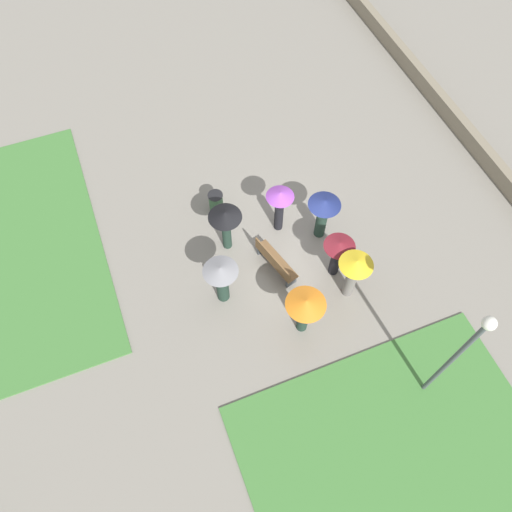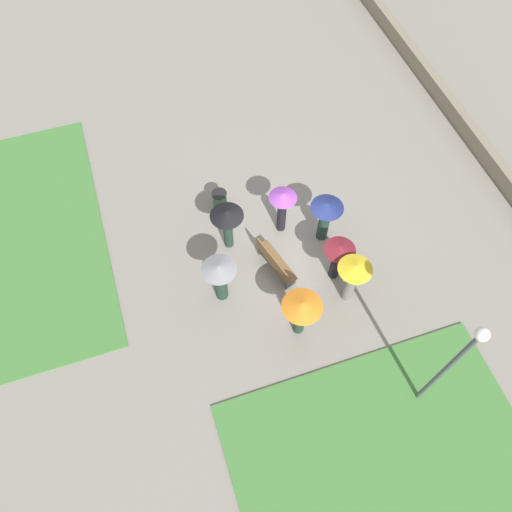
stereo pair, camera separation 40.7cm
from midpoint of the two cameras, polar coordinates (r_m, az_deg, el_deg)
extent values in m
plane|color=gray|center=(16.80, 2.91, 1.42)|extent=(90.00, 90.00, 0.00)
cube|color=#427A38|center=(14.78, 16.32, -23.71)|extent=(7.27, 8.01, 0.06)
cube|color=gray|center=(20.16, 25.24, 9.00)|extent=(45.00, 0.35, 0.65)
cube|color=brown|center=(15.94, 1.64, -0.58)|extent=(1.78, 0.87, 0.05)
cube|color=brown|center=(15.67, 1.14, -0.47)|extent=(1.68, 0.51, 0.45)
cube|color=#383D42|center=(15.87, 3.31, -2.90)|extent=(0.18, 0.39, 0.40)
cube|color=#383D42|center=(16.44, -0.01, 0.87)|extent=(0.18, 0.39, 0.40)
cylinder|color=#474C51|center=(13.40, 20.42, -11.31)|extent=(0.12, 0.12, 4.57)
sphere|color=white|center=(11.28, 24.18, -7.06)|extent=(0.32, 0.32, 0.32)
cylinder|color=#335638|center=(17.31, -5.26, 6.08)|extent=(0.48, 0.48, 0.80)
cylinder|color=black|center=(16.98, -5.37, 6.92)|extent=(0.52, 0.52, 0.03)
cylinder|color=#1E3328|center=(16.33, -4.07, 2.24)|extent=(0.36, 0.36, 1.08)
sphere|color=beige|center=(15.79, -4.21, 3.51)|extent=(0.21, 0.21, 0.21)
cylinder|color=#4C4C4F|center=(15.56, -4.27, 4.09)|extent=(0.02, 0.02, 0.35)
cone|color=black|center=(15.32, -4.35, 4.71)|extent=(1.06, 1.06, 0.24)
cylinder|color=black|center=(15.98, 8.28, -0.84)|extent=(0.45, 0.45, 1.00)
sphere|color=brown|center=(15.47, 8.55, 0.25)|extent=(0.19, 0.19, 0.19)
cylinder|color=#4C4C4F|center=(15.24, 8.68, 0.77)|extent=(0.02, 0.02, 0.35)
cone|color=maroon|center=(15.01, 8.82, 1.31)|extent=(0.97, 0.97, 0.20)
cylinder|color=slate|center=(15.61, 9.92, -3.09)|extent=(0.37, 0.37, 1.17)
sphere|color=beige|center=(15.00, 10.32, -1.85)|extent=(0.22, 0.22, 0.22)
cylinder|color=#4C4C4F|center=(14.75, 10.49, -1.32)|extent=(0.02, 0.02, 0.35)
cone|color=gold|center=(14.52, 10.66, -0.79)|extent=(1.02, 1.02, 0.20)
cylinder|color=#1E3328|center=(16.67, 6.70, 3.59)|extent=(0.47, 0.47, 1.06)
sphere|color=beige|center=(16.15, 6.93, 4.87)|extent=(0.22, 0.22, 0.22)
cylinder|color=#4C4C4F|center=(15.92, 7.04, 5.47)|extent=(0.02, 0.02, 0.35)
cone|color=navy|center=(15.70, 7.15, 6.06)|extent=(1.05, 1.05, 0.21)
cylinder|color=black|center=(16.68, 1.91, 4.46)|extent=(0.41, 0.41, 1.16)
sphere|color=#997051|center=(16.13, 1.98, 5.83)|extent=(0.19, 0.19, 0.19)
cylinder|color=#4C4C4F|center=(15.91, 2.01, 6.41)|extent=(0.02, 0.02, 0.35)
cone|color=#703389|center=(15.70, 2.04, 7.01)|extent=(0.91, 0.91, 0.19)
cylinder|color=#1E3328|center=(14.97, 4.57, -7.30)|extent=(0.38, 0.38, 1.04)
sphere|color=tan|center=(14.39, 4.75, -6.30)|extent=(0.22, 0.22, 0.22)
cylinder|color=#4C4C4F|center=(14.13, 4.83, -5.83)|extent=(0.02, 0.02, 0.35)
cone|color=orange|center=(13.87, 4.91, -5.33)|extent=(1.17, 1.17, 0.22)
cylinder|color=#1E3328|center=(15.38, -4.58, -3.72)|extent=(0.53, 0.53, 1.11)
sphere|color=brown|center=(14.80, -4.76, -2.58)|extent=(0.20, 0.20, 0.20)
cylinder|color=#4C4C4F|center=(14.56, -4.83, -2.07)|extent=(0.02, 0.02, 0.35)
cone|color=gray|center=(14.32, -4.91, -1.56)|extent=(1.06, 1.06, 0.19)
camera|label=1|loc=(0.20, -90.75, -1.28)|focal=35.00mm
camera|label=2|loc=(0.20, 89.25, 1.28)|focal=35.00mm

